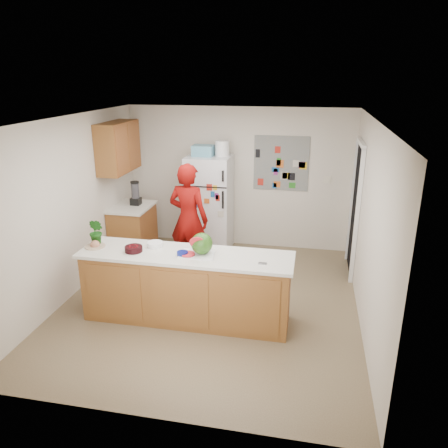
% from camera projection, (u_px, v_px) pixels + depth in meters
% --- Properties ---
extents(floor, '(4.00, 4.50, 0.02)m').
position_uv_depth(floor, '(211.00, 302.00, 6.14)').
color(floor, brown).
rests_on(floor, ground).
extents(wall_back, '(4.00, 0.02, 2.50)m').
position_uv_depth(wall_back, '(239.00, 178.00, 7.82)').
color(wall_back, beige).
rests_on(wall_back, ground).
extents(wall_left, '(0.02, 4.50, 2.50)m').
position_uv_depth(wall_left, '(70.00, 208.00, 6.10)').
color(wall_left, beige).
rests_on(wall_left, ground).
extents(wall_right, '(0.02, 4.50, 2.50)m').
position_uv_depth(wall_right, '(369.00, 227.00, 5.35)').
color(wall_right, beige).
rests_on(wall_right, ground).
extents(ceiling, '(4.00, 4.50, 0.02)m').
position_uv_depth(ceiling, '(209.00, 119.00, 5.31)').
color(ceiling, white).
rests_on(ceiling, wall_back).
extents(doorway, '(0.03, 0.85, 2.04)m').
position_uv_depth(doorway, '(356.00, 210.00, 6.77)').
color(doorway, black).
rests_on(doorway, ground).
extents(peninsula_base, '(2.60, 0.62, 0.88)m').
position_uv_depth(peninsula_base, '(187.00, 288.00, 5.56)').
color(peninsula_base, brown).
rests_on(peninsula_base, floor).
extents(peninsula_top, '(2.68, 0.70, 0.04)m').
position_uv_depth(peninsula_top, '(186.00, 255.00, 5.41)').
color(peninsula_top, silver).
rests_on(peninsula_top, peninsula_base).
extents(side_counter_base, '(0.60, 0.80, 0.86)m').
position_uv_depth(side_counter_base, '(133.00, 232.00, 7.56)').
color(side_counter_base, brown).
rests_on(side_counter_base, floor).
extents(side_counter_top, '(0.64, 0.84, 0.04)m').
position_uv_depth(side_counter_top, '(131.00, 207.00, 7.41)').
color(side_counter_top, silver).
rests_on(side_counter_top, side_counter_base).
extents(upper_cabinets, '(0.35, 1.00, 0.80)m').
position_uv_depth(upper_cabinets, '(118.00, 147.00, 7.05)').
color(upper_cabinets, brown).
rests_on(upper_cabinets, wall_left).
extents(refrigerator, '(0.75, 0.70, 1.70)m').
position_uv_depth(refrigerator, '(210.00, 204.00, 7.68)').
color(refrigerator, silver).
rests_on(refrigerator, floor).
extents(fridge_top_bin, '(0.35, 0.28, 0.18)m').
position_uv_depth(fridge_top_bin, '(203.00, 151.00, 7.39)').
color(fridge_top_bin, '#5999B2').
rests_on(fridge_top_bin, refrigerator).
extents(photo_collage, '(0.95, 0.01, 0.95)m').
position_uv_depth(photo_collage, '(281.00, 163.00, 7.56)').
color(photo_collage, slate).
rests_on(photo_collage, wall_back).
extents(person, '(0.71, 0.54, 1.77)m').
position_uv_depth(person, '(189.00, 219.00, 6.77)').
color(person, '#750907').
rests_on(person, floor).
extents(blender_appliance, '(0.13, 0.13, 0.38)m').
position_uv_depth(blender_appliance, '(135.00, 194.00, 7.41)').
color(blender_appliance, black).
rests_on(blender_appliance, side_counter_top).
extents(cutting_board, '(0.41, 0.31, 0.01)m').
position_uv_depth(cutting_board, '(197.00, 254.00, 5.37)').
color(cutting_board, white).
rests_on(cutting_board, peninsula_top).
extents(watermelon, '(0.27, 0.27, 0.27)m').
position_uv_depth(watermelon, '(202.00, 244.00, 5.33)').
color(watermelon, '#1F5C15').
rests_on(watermelon, cutting_board).
extents(watermelon_slice, '(0.17, 0.17, 0.02)m').
position_uv_depth(watermelon_slice, '(188.00, 254.00, 5.33)').
color(watermelon_slice, red).
rests_on(watermelon_slice, cutting_board).
extents(cherry_bowl, '(0.29, 0.29, 0.07)m').
position_uv_depth(cherry_bowl, '(134.00, 249.00, 5.45)').
color(cherry_bowl, black).
rests_on(cherry_bowl, peninsula_top).
extents(white_bowl, '(0.24, 0.24, 0.06)m').
position_uv_depth(white_bowl, '(155.00, 244.00, 5.61)').
color(white_bowl, white).
rests_on(white_bowl, peninsula_top).
extents(cobalt_bowl, '(0.15, 0.15, 0.05)m').
position_uv_depth(cobalt_bowl, '(183.00, 254.00, 5.34)').
color(cobalt_bowl, navy).
rests_on(cobalt_bowl, peninsula_top).
extents(plate, '(0.31, 0.31, 0.02)m').
position_uv_depth(plate, '(95.00, 246.00, 5.61)').
color(plate, beige).
rests_on(plate, peninsula_top).
extents(paper_towel, '(0.19, 0.17, 0.02)m').
position_uv_depth(paper_towel, '(206.00, 258.00, 5.26)').
color(paper_towel, white).
rests_on(paper_towel, peninsula_top).
extents(keys, '(0.10, 0.04, 0.01)m').
position_uv_depth(keys, '(263.00, 263.00, 5.11)').
color(keys, slate).
rests_on(keys, peninsula_top).
extents(potted_plant, '(0.25, 0.23, 0.36)m').
position_uv_depth(potted_plant, '(96.00, 232.00, 5.62)').
color(potted_plant, '#11440F').
rests_on(potted_plant, peninsula_top).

